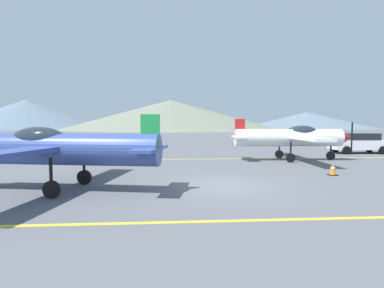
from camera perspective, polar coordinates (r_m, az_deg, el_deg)
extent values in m
plane|color=#54565B|center=(11.88, 5.42, -7.68)|extent=(400.00, 400.00, 0.00)
cube|color=yellow|center=(7.78, 10.87, -13.91)|extent=(80.00, 0.16, 0.01)
cube|color=yellow|center=(20.38, 1.37, -2.85)|extent=(80.00, 0.16, 0.01)
cylinder|color=#33478C|center=(11.61, -22.98, -0.92)|extent=(6.97, 2.39, 1.11)
ellipsoid|color=#1E2833|center=(12.07, -26.79, 0.73)|extent=(2.16, 1.28, 0.91)
cube|color=#33478C|center=(11.81, -24.70, -0.64)|extent=(2.77, 8.96, 0.16)
cube|color=#33478C|center=(10.42, -7.81, -0.88)|extent=(1.19, 2.72, 0.10)
cube|color=#1E8C3F|center=(10.39, -7.83, 2.19)|extent=(0.65, 0.24, 1.22)
cylinder|color=black|center=(12.56, -19.58, -3.60)|extent=(0.10, 0.10, 1.02)
cylinder|color=black|center=(12.64, -19.53, -5.89)|extent=(0.58, 0.23, 0.57)
cylinder|color=black|center=(10.63, -24.92, -5.05)|extent=(0.10, 0.10, 1.02)
cylinder|color=black|center=(10.72, -24.84, -7.74)|extent=(0.58, 0.23, 0.57)
cylinder|color=white|center=(20.64, 17.55, 1.13)|extent=(6.93, 1.41, 1.11)
cone|color=red|center=(22.18, 26.85, 1.07)|extent=(0.75, 0.98, 0.95)
cube|color=black|center=(22.38, 27.76, 1.07)|extent=(0.05, 0.12, 2.03)
ellipsoid|color=#1E2833|center=(20.95, 19.92, 2.04)|extent=(2.06, 1.00, 0.91)
cube|color=white|center=(20.78, 18.61, 1.27)|extent=(1.50, 8.95, 0.16)
cube|color=white|center=(19.83, 8.95, 1.31)|extent=(0.82, 2.66, 0.10)
cube|color=red|center=(19.81, 8.97, 2.92)|extent=(0.64, 0.15, 1.22)
cylinder|color=black|center=(21.78, 24.57, -0.69)|extent=(0.10, 0.10, 1.02)
cylinder|color=black|center=(21.82, 24.54, -2.02)|extent=(0.57, 0.15, 0.57)
cylinder|color=black|center=(19.57, 18.02, -1.00)|extent=(0.10, 0.10, 1.02)
cylinder|color=black|center=(19.61, 17.99, -2.48)|extent=(0.57, 0.15, 0.57)
cylinder|color=black|center=(21.67, 16.04, -0.51)|extent=(0.10, 0.10, 1.02)
cylinder|color=black|center=(21.71, 16.01, -1.85)|extent=(0.57, 0.15, 0.57)
cube|color=white|center=(27.91, 28.73, -0.10)|extent=(4.41, 2.07, 0.75)
cube|color=black|center=(27.95, 29.04, 1.23)|extent=(2.51, 1.74, 0.55)
cylinder|color=black|center=(28.08, 25.28, -0.74)|extent=(0.65, 0.26, 0.64)
cylinder|color=black|center=(26.47, 26.97, -1.05)|extent=(0.65, 0.26, 0.64)
cylinder|color=black|center=(29.42, 30.27, -0.71)|extent=(0.65, 0.26, 0.64)
cylinder|color=black|center=(27.89, 32.15, -0.99)|extent=(0.65, 0.26, 0.64)
cube|color=black|center=(15.47, 24.86, -5.27)|extent=(0.36, 0.36, 0.04)
cone|color=orange|center=(15.42, 24.89, -4.19)|extent=(0.29, 0.29, 0.55)
cylinder|color=white|center=(15.42, 24.90, -4.09)|extent=(0.20, 0.20, 0.08)
cone|color=slate|center=(165.55, -28.56, 4.91)|extent=(69.56, 69.56, 13.89)
cone|color=slate|center=(127.67, -3.96, 5.48)|extent=(89.47, 89.47, 12.32)
cone|color=slate|center=(165.53, 20.62, 4.18)|extent=(66.14, 66.14, 8.39)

